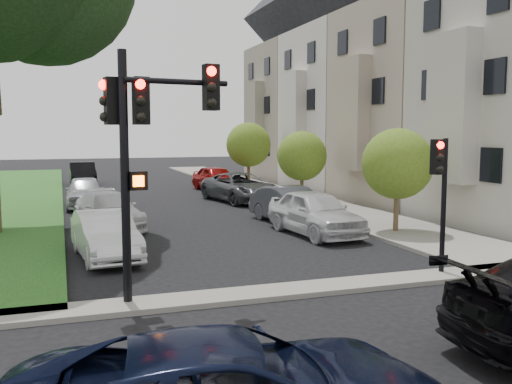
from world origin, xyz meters
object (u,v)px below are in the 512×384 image
object	(u,v)px
car_parked_1	(291,205)
car_parked_6	(108,211)
car_parked_0	(315,213)
car_parked_5	(105,235)
small_tree_b	(302,156)
traffic_signal_secondary	(441,181)
small_tree_c	(248,145)
car_parked_9	(83,174)
car_parked_3	(216,178)
small_tree_a	(397,164)
traffic_signal_main	(144,132)
car_parked_2	(241,187)
car_parked_7	(85,192)

from	to	relation	value
car_parked_1	car_parked_6	xyz separation A→B (m)	(-6.98, 1.14, -0.05)
car_parked_0	car_parked_5	distance (m)	7.45
small_tree_b	traffic_signal_secondary	world-z (taller)	small_tree_b
small_tree_c	car_parked_9	distance (m)	11.95
car_parked_9	car_parked_6	bearing A→B (deg)	-90.03
car_parked_3	car_parked_9	distance (m)	10.23
car_parked_3	car_parked_0	bearing A→B (deg)	-100.51
small_tree_a	small_tree_b	size ratio (longest dim) A/B	1.03
small_tree_a	car_parked_9	size ratio (longest dim) A/B	0.81
small_tree_a	traffic_signal_main	size ratio (longest dim) A/B	0.71
car_parked_0	car_parked_3	world-z (taller)	car_parked_0
car_parked_2	car_parked_1	bearing A→B (deg)	-101.29
traffic_signal_secondary	car_parked_7	distance (m)	18.45
car_parked_0	car_parked_3	bearing A→B (deg)	83.27
traffic_signal_secondary	car_parked_6	bearing A→B (deg)	125.98
car_parked_1	small_tree_a	bearing A→B (deg)	-61.48
small_tree_a	traffic_signal_secondary	xyz separation A→B (m)	(-2.31, -5.51, -0.08)
car_parked_9	car_parked_2	bearing A→B (deg)	-60.09
traffic_signal_main	car_parked_5	distance (m)	5.65
small_tree_b	car_parked_5	bearing A→B (deg)	-138.04
small_tree_c	car_parked_9	xyz separation A→B (m)	(-9.85, 6.45, -2.03)
traffic_signal_main	car_parked_7	size ratio (longest dim) A/B	1.21
car_parked_2	car_parked_7	bearing A→B (deg)	167.77
small_tree_c	car_parked_7	world-z (taller)	small_tree_c
car_parked_7	car_parked_9	xyz separation A→B (m)	(0.33, 12.18, 0.02)
small_tree_b	traffic_signal_secondary	xyz separation A→B (m)	(-2.31, -13.89, -0.01)
car_parked_7	car_parked_9	world-z (taller)	car_parked_9
car_parked_5	car_parked_6	world-z (taller)	car_parked_5
small_tree_c	car_parked_3	world-z (taller)	small_tree_c
car_parked_2	car_parked_3	world-z (taller)	car_parked_3
car_parked_6	car_parked_0	bearing A→B (deg)	-39.36
traffic_signal_main	small_tree_b	bearing A→B (deg)	55.32
car_parked_5	car_parked_6	distance (m)	5.27
traffic_signal_main	car_parked_1	distance (m)	11.65
traffic_signal_main	car_parked_7	bearing A→B (deg)	92.07
traffic_signal_main	car_parked_7	xyz separation A→B (m)	(-0.60, 16.56, -2.90)
small_tree_c	car_parked_1	xyz separation A→B (m)	(-2.63, -13.41, -2.07)
car_parked_3	car_parked_5	size ratio (longest dim) A/B	1.09
traffic_signal_main	traffic_signal_secondary	distance (m)	7.38
car_parked_3	car_parked_6	world-z (taller)	car_parked_3
car_parked_0	car_parked_1	xyz separation A→B (m)	(0.16, 2.63, -0.07)
car_parked_0	car_parked_7	world-z (taller)	car_parked_0
car_parked_1	car_parked_9	bearing A→B (deg)	100.89
small_tree_c	traffic_signal_secondary	world-z (taller)	small_tree_c
traffic_signal_main	car_parked_5	world-z (taller)	traffic_signal_main
small_tree_b	car_parked_2	bearing A→B (deg)	135.68
traffic_signal_secondary	car_parked_5	world-z (taller)	traffic_signal_secondary
small_tree_c	car_parked_7	bearing A→B (deg)	-150.65
car_parked_6	car_parked_3	bearing A→B (deg)	47.70
traffic_signal_main	car_parked_7	distance (m)	16.82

